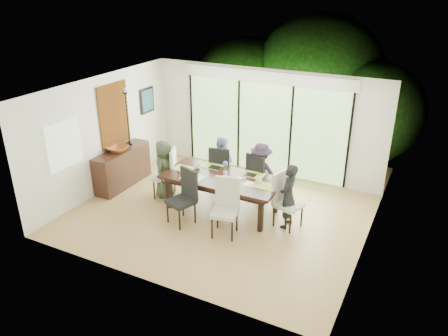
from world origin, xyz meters
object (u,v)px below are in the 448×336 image
at_px(person_far_left, 221,164).
at_px(chair_left_end, 164,173).
at_px(cup_c, 259,180).
at_px(laptop, 185,171).
at_px(chair_far_left, 222,168).
at_px(chair_right_end, 289,201).
at_px(chair_near_left, 181,198).
at_px(person_left_end, 164,169).
at_px(bowl, 118,149).
at_px(sideboard, 122,167).
at_px(person_far_right, 261,172).
at_px(chair_near_right, 225,209).
at_px(vase, 225,174).
at_px(cup_a, 197,166).
at_px(person_right_end, 288,196).
at_px(cup_b, 226,178).
at_px(chair_far_right, 261,176).
at_px(table_top, 222,178).

bearing_deg(person_far_left, chair_left_end, 28.77).
bearing_deg(cup_c, laptop, -173.09).
bearing_deg(chair_far_left, chair_right_end, 143.28).
bearing_deg(chair_near_left, person_left_end, 158.58).
bearing_deg(bowl, sideboard, 90.00).
xyz_separation_m(person_left_end, person_far_right, (2.03, 0.83, 0.00)).
height_order(chair_left_end, chair_near_right, same).
xyz_separation_m(chair_right_end, person_left_end, (-2.98, 0.00, 0.10)).
xyz_separation_m(vase, cup_a, (-0.75, 0.10, -0.01)).
relative_size(chair_right_end, person_left_end, 0.85).
bearing_deg(cup_c, chair_right_end, -8.13).
bearing_deg(chair_near_left, cup_a, 121.27).
distance_m(person_left_end, cup_c, 2.29).
distance_m(chair_left_end, chair_right_end, 3.00).
distance_m(person_far_right, cup_a, 1.43).
height_order(person_left_end, person_far_left, same).
distance_m(chair_right_end, person_right_end, 0.10).
xyz_separation_m(chair_right_end, bowl, (-4.22, -0.07, 0.40)).
height_order(cup_a, cup_b, cup_a).
height_order(chair_near_left, person_far_left, person_far_left).
height_order(chair_near_left, sideboard, chair_near_left).
bearing_deg(person_left_end, vase, -98.47).
distance_m(chair_far_left, vase, 0.98).
bearing_deg(cup_a, person_far_left, 69.81).
bearing_deg(chair_near_left, laptop, 134.62).
height_order(chair_far_left, cup_b, chair_far_left).
bearing_deg(cup_b, person_left_end, 176.49).
height_order(chair_far_right, vase, chair_far_right).
xyz_separation_m(chair_near_right, vase, (-0.45, 0.92, 0.27)).
relative_size(person_right_end, cup_a, 10.40).
bearing_deg(cup_c, bowl, -177.17).
height_order(person_right_end, cup_b, person_right_end).
distance_m(chair_far_right, sideboard, 3.38).
xyz_separation_m(chair_left_end, chair_near_right, (2.00, -0.87, 0.00)).
bearing_deg(person_far_left, person_right_end, 147.18).
relative_size(chair_left_end, chair_near_left, 1.00).
xyz_separation_m(chair_far_right, person_far_right, (0.00, -0.02, 0.10)).
xyz_separation_m(table_top, cup_a, (-0.70, 0.15, 0.08)).
relative_size(chair_left_end, person_left_end, 0.85).
xyz_separation_m(laptop, cup_b, (1.00, 0.00, 0.03)).
distance_m(chair_right_end, person_far_left, 2.12).
relative_size(chair_left_end, person_far_left, 0.85).
height_order(chair_far_right, person_left_end, person_left_end).
distance_m(chair_far_left, laptop, 1.05).
relative_size(person_far_left, person_far_right, 1.00).
distance_m(cup_a, cup_c, 1.50).
relative_size(chair_near_right, laptop, 3.33).
height_order(chair_right_end, laptop, chair_right_end).
relative_size(chair_near_left, laptop, 3.33).
bearing_deg(sideboard, cup_a, 3.52).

